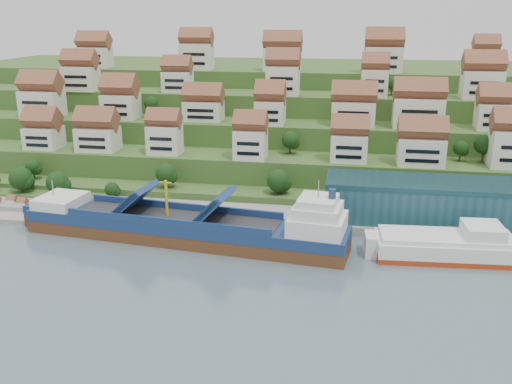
# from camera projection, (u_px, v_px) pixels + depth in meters

# --- Properties ---
(ground) EXTENTS (300.00, 300.00, 0.00)m
(ground) POSITION_uv_depth(u_px,v_px,m) (227.00, 241.00, 133.54)
(ground) COLOR slate
(ground) RESTS_ON ground
(quay) EXTENTS (180.00, 14.00, 2.20)m
(quay) POSITION_uv_depth(u_px,v_px,m) (317.00, 220.00, 144.05)
(quay) COLOR gray
(quay) RESTS_ON ground
(pebble_beach) EXTENTS (45.00, 20.00, 1.00)m
(pebble_beach) POSITION_uv_depth(u_px,v_px,m) (28.00, 209.00, 154.13)
(pebble_beach) COLOR gray
(pebble_beach) RESTS_ON ground
(hillside) EXTENTS (260.00, 128.00, 31.00)m
(hillside) POSITION_uv_depth(u_px,v_px,m) (283.00, 119.00, 227.68)
(hillside) COLOR #2D4C1E
(hillside) RESTS_ON ground
(hillside_village) EXTENTS (158.43, 63.03, 29.49)m
(hillside_village) POSITION_uv_depth(u_px,v_px,m) (274.00, 100.00, 182.73)
(hillside_village) COLOR silver
(hillside_village) RESTS_ON ground
(hillside_trees) EXTENTS (141.19, 63.01, 30.35)m
(hillside_trees) POSITION_uv_depth(u_px,v_px,m) (219.00, 144.00, 167.91)
(hillside_trees) COLOR #183C14
(hillside_trees) RESTS_ON ground
(warehouse) EXTENTS (60.00, 15.00, 10.00)m
(warehouse) POSITION_uv_depth(u_px,v_px,m) (450.00, 201.00, 138.88)
(warehouse) COLOR #204D57
(warehouse) RESTS_ON quay
(flagpole) EXTENTS (1.28, 0.16, 8.00)m
(flagpole) POSITION_uv_depth(u_px,v_px,m) (309.00, 204.00, 137.92)
(flagpole) COLOR gray
(flagpole) RESTS_ON quay
(beach_huts) EXTENTS (14.40, 3.70, 2.20)m
(beach_huts) POSITION_uv_depth(u_px,v_px,m) (18.00, 204.00, 152.80)
(beach_huts) COLOR white
(beach_huts) RESTS_ON pebble_beach
(cargo_ship) EXTENTS (77.90, 20.62, 17.08)m
(cargo_ship) POSITION_uv_depth(u_px,v_px,m) (192.00, 228.00, 132.62)
(cargo_ship) COLOR #55311A
(cargo_ship) RESTS_ON ground
(second_ship) EXTENTS (30.41, 12.98, 8.63)m
(second_ship) POSITION_uv_depth(u_px,v_px,m) (449.00, 247.00, 123.83)
(second_ship) COLOR #9B2C11
(second_ship) RESTS_ON ground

